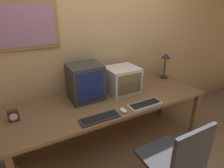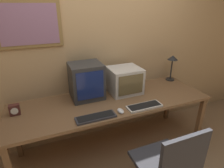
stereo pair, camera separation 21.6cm
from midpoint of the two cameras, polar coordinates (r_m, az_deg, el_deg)
wall_back at (r=2.46m, az=-1.80°, el=11.30°), size 8.00×0.08×2.60m
desk at (r=2.29m, az=2.72°, el=-6.46°), size 2.38×0.76×0.74m
monitor_left at (r=2.25m, az=-5.12°, el=0.88°), size 0.38×0.35×0.43m
monitor_right at (r=2.42m, az=6.40°, el=1.11°), size 0.40×0.36×0.33m
keyboard_main at (r=1.93m, az=-1.72°, el=-10.14°), size 0.42×0.13×0.03m
keyboard_side at (r=2.16m, az=12.71°, el=-6.69°), size 0.40×0.15×0.03m
mouse_near_keyboard at (r=2.03m, az=5.74°, el=-8.23°), size 0.06×0.11×0.03m
desk_clock at (r=2.15m, az=-25.06°, el=-7.24°), size 0.10×0.06×0.12m
desk_lamp at (r=2.93m, az=19.96°, el=6.37°), size 0.15×0.15×0.38m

